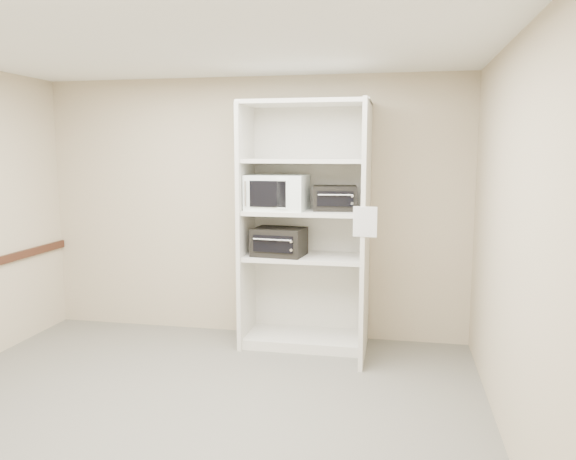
% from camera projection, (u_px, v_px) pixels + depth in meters
% --- Properties ---
extents(floor, '(4.50, 4.00, 0.01)m').
position_uv_depth(floor, '(185.00, 416.00, 4.16)').
color(floor, '#67655A').
rests_on(floor, ground).
extents(ceiling, '(4.50, 4.00, 0.01)m').
position_uv_depth(ceiling, '(174.00, 38.00, 3.78)').
color(ceiling, white).
extents(wall_back, '(4.50, 0.02, 2.70)m').
position_uv_depth(wall_back, '(252.00, 208.00, 5.91)').
color(wall_back, tan).
rests_on(wall_back, ground).
extents(wall_right, '(0.02, 4.00, 2.70)m').
position_uv_depth(wall_right, '(516.00, 246.00, 3.54)').
color(wall_right, tan).
rests_on(wall_right, ground).
extents(shelving_unit, '(1.24, 0.92, 2.42)m').
position_uv_depth(shelving_unit, '(310.00, 234.00, 5.52)').
color(shelving_unit, beige).
rests_on(shelving_unit, floor).
extents(microwave, '(0.59, 0.46, 0.34)m').
position_uv_depth(microwave, '(277.00, 192.00, 5.50)').
color(microwave, white).
rests_on(microwave, shelving_unit).
extents(toaster_oven_upper, '(0.46, 0.37, 0.24)m').
position_uv_depth(toaster_oven_upper, '(335.00, 198.00, 5.46)').
color(toaster_oven_upper, black).
rests_on(toaster_oven_upper, shelving_unit).
extents(toaster_oven_lower, '(0.53, 0.43, 0.27)m').
position_uv_depth(toaster_oven_lower, '(279.00, 242.00, 5.54)').
color(toaster_oven_lower, black).
rests_on(toaster_oven_lower, shelving_unit).
extents(paper_sign, '(0.20, 0.03, 0.26)m').
position_uv_depth(paper_sign, '(365.00, 222.00, 4.77)').
color(paper_sign, white).
rests_on(paper_sign, shelving_unit).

